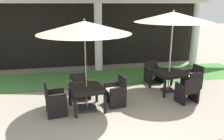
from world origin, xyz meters
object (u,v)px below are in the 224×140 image
at_px(patio_chair_near_foreground_west, 55,101).
at_px(patio_table_mid_left, 169,74).
at_px(terracotta_urn, 91,85).
at_px(patio_chair_mid_left_east, 192,77).
at_px(patio_umbrella_mid_left, 173,17).
at_px(patio_chair_near_foreground_east, 116,92).
at_px(patio_chair_mid_left_north, 153,73).
at_px(patio_umbrella_near_foreground, 84,28).
at_px(patio_chair_near_foreground_north, 80,86).
at_px(patio_chair_mid_left_south, 188,91).
at_px(patio_table_near_foreground, 87,90).

bearing_deg(patio_chair_near_foreground_west, patio_table_mid_left, 96.02).
bearing_deg(patio_table_mid_left, terracotta_urn, 167.98).
bearing_deg(patio_table_mid_left, patio_chair_mid_left_east, 9.48).
height_order(patio_chair_near_foreground_west, patio_umbrella_mid_left, patio_umbrella_mid_left).
bearing_deg(terracotta_urn, patio_chair_near_foreground_east, -64.88).
xyz_separation_m(patio_table_mid_left, patio_chair_mid_left_north, (-0.17, 1.04, -0.25)).
xyz_separation_m(patio_umbrella_near_foreground, patio_chair_near_foreground_east, (0.92, 0.15, -1.98)).
relative_size(patio_chair_near_foreground_north, patio_chair_mid_left_east, 0.98).
xyz_separation_m(patio_chair_near_foreground_east, patio_table_mid_left, (2.09, 0.76, 0.22)).
bearing_deg(patio_chair_mid_left_east, terracotta_urn, 74.37).
xyz_separation_m(patio_chair_near_foreground_west, patio_chair_mid_left_south, (4.11, 0.01, -0.02)).
xyz_separation_m(patio_umbrella_near_foreground, patio_chair_mid_left_north, (2.84, 1.95, -2.02)).
height_order(patio_chair_mid_left_east, patio_chair_mid_left_south, patio_chair_mid_left_east).
bearing_deg(patio_umbrella_near_foreground, patio_chair_mid_left_east, 14.92).
xyz_separation_m(patio_umbrella_mid_left, patio_chair_mid_left_south, (0.17, -1.04, -2.22)).
relative_size(patio_chair_near_foreground_west, patio_chair_mid_left_south, 1.05).
relative_size(patio_chair_mid_left_east, patio_chair_mid_left_north, 1.01).
xyz_separation_m(patio_table_near_foreground, patio_umbrella_near_foreground, (0.00, -0.00, 1.80)).
height_order(patio_chair_mid_left_north, terracotta_urn, patio_chair_mid_left_north).
bearing_deg(patio_chair_mid_left_south, patio_chair_mid_left_east, 45.06).
height_order(patio_chair_near_foreground_east, patio_umbrella_mid_left, patio_umbrella_mid_left).
distance_m(patio_chair_near_foreground_west, patio_table_mid_left, 4.08).
relative_size(patio_table_near_foreground, patio_table_mid_left, 0.90).
relative_size(patio_umbrella_near_foreground, patio_chair_near_foreground_west, 3.04).
xyz_separation_m(patio_chair_near_foreground_west, patio_table_mid_left, (3.94, 1.05, 0.23)).
bearing_deg(patio_umbrella_near_foreground, patio_table_mid_left, 16.74).
height_order(patio_table_near_foreground, patio_chair_mid_left_south, patio_chair_mid_left_south).
bearing_deg(patio_chair_mid_left_east, patio_table_near_foreground, 95.44).
bearing_deg(patio_chair_mid_left_east, patio_chair_near_foreground_west, 94.36).
bearing_deg(patio_chair_mid_left_east, patio_chair_near_foreground_east, 97.15).
bearing_deg(patio_umbrella_near_foreground, patio_chair_mid_left_north, 34.47).
distance_m(patio_table_near_foreground, terracotta_urn, 1.57).
relative_size(patio_umbrella_near_foreground, terracotta_urn, 5.71).
relative_size(patio_table_near_foreground, patio_chair_mid_left_east, 1.25).
bearing_deg(terracotta_urn, patio_umbrella_mid_left, -12.02).
bearing_deg(patio_chair_near_foreground_west, terracotta_urn, 134.38).
height_order(patio_chair_mid_left_east, patio_chair_mid_left_north, patio_chair_mid_left_east).
height_order(patio_chair_near_foreground_east, terracotta_urn, patio_chair_near_foreground_east).
bearing_deg(patio_chair_near_foreground_west, patio_umbrella_mid_left, 96.02).
bearing_deg(patio_table_near_foreground, patio_chair_near_foreground_north, 98.95).
relative_size(patio_umbrella_mid_left, patio_chair_mid_left_north, 3.42).
bearing_deg(patio_chair_mid_left_south, patio_umbrella_mid_left, 90.00).
bearing_deg(patio_umbrella_near_foreground, patio_chair_near_foreground_east, 8.95).
xyz_separation_m(patio_chair_near_foreground_north, patio_umbrella_mid_left, (3.16, -0.01, 2.21)).
bearing_deg(patio_table_near_foreground, patio_chair_near_foreground_west, -171.05).
height_order(patio_table_mid_left, patio_chair_mid_left_east, patio_chair_mid_left_east).
bearing_deg(patio_table_mid_left, patio_chair_mid_left_south, -80.52).
distance_m(patio_chair_mid_left_north, patio_chair_mid_left_south, 2.12).
bearing_deg(patio_chair_mid_left_south, patio_umbrella_near_foreground, 168.09).
relative_size(patio_chair_near_foreground_east, terracotta_urn, 2.00).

